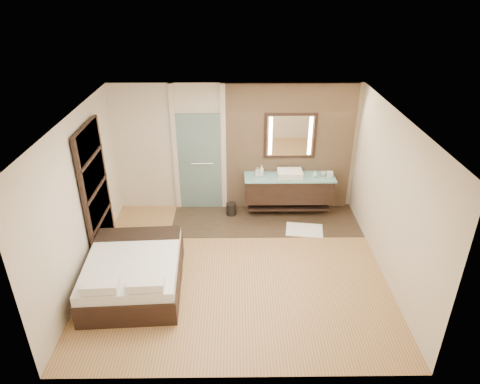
{
  "coord_description": "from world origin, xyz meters",
  "views": [
    {
      "loc": [
        -0.0,
        -6.0,
        4.6
      ],
      "look_at": [
        0.07,
        0.6,
        1.19
      ],
      "focal_mm": 32.0,
      "sensor_mm": 36.0,
      "label": 1
    }
  ],
  "objects_px": {
    "vanity": "(289,188)",
    "waste_bin": "(231,209)",
    "bed": "(134,272)",
    "mirror_unit": "(290,136)"
  },
  "relations": [
    {
      "from": "vanity",
      "to": "waste_bin",
      "type": "relative_size",
      "value": 6.91
    },
    {
      "from": "vanity",
      "to": "mirror_unit",
      "type": "xyz_separation_m",
      "value": [
        0.0,
        0.24,
        1.07
      ]
    },
    {
      "from": "waste_bin",
      "to": "vanity",
      "type": "bearing_deg",
      "value": 3.24
    },
    {
      "from": "bed",
      "to": "waste_bin",
      "type": "bearing_deg",
      "value": 53.13
    },
    {
      "from": "mirror_unit",
      "to": "waste_bin",
      "type": "xyz_separation_m",
      "value": [
        -1.2,
        -0.31,
        -1.52
      ]
    },
    {
      "from": "vanity",
      "to": "waste_bin",
      "type": "height_order",
      "value": "vanity"
    },
    {
      "from": "vanity",
      "to": "bed",
      "type": "bearing_deg",
      "value": -138.98
    },
    {
      "from": "bed",
      "to": "waste_bin",
      "type": "xyz_separation_m",
      "value": [
        1.55,
        2.32,
        -0.16
      ]
    },
    {
      "from": "vanity",
      "to": "mirror_unit",
      "type": "height_order",
      "value": "mirror_unit"
    },
    {
      "from": "vanity",
      "to": "waste_bin",
      "type": "distance_m",
      "value": 1.28
    }
  ]
}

